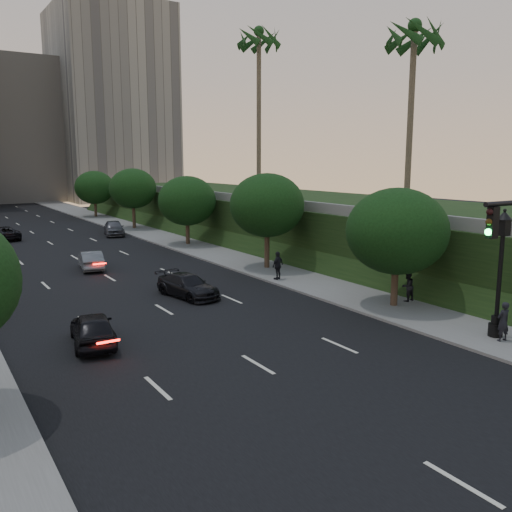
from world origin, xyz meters
TOP-DOWN VIEW (x-y plane):
  - ground at (0.00, 0.00)m, footprint 160.00×160.00m
  - road_surface at (0.00, 30.00)m, footprint 16.00×140.00m
  - sidewalk_right at (10.25, 30.00)m, footprint 4.50×140.00m
  - embankment at (22.00, 28.00)m, footprint 18.00×90.00m
  - parapet_wall at (13.50, 28.00)m, footprint 0.35×90.00m
  - office_block_mid at (6.00, 102.00)m, footprint 22.00×18.00m
  - office_block_right at (24.00, 96.00)m, footprint 20.00×22.00m
  - tree_right_a at (10.30, 8.00)m, footprint 5.20×5.20m
  - tree_right_b at (10.30, 20.00)m, footprint 5.20×5.20m
  - tree_right_c at (10.30, 33.00)m, footprint 5.20×5.20m
  - tree_right_d at (10.30, 47.00)m, footprint 5.20×5.20m
  - tree_right_e at (10.30, 62.00)m, footprint 5.20×5.20m
  - palm_mid at (17.50, 14.00)m, footprint 3.20×3.20m
  - palm_far at (16.00, 30.00)m, footprint 3.20×3.20m
  - street_lamp at (10.19, 2.07)m, footprint 0.64×0.64m
  - sedan_near_left at (-4.57, 10.56)m, footprint 2.34×4.34m
  - sedan_mid_left at (-0.20, 26.55)m, footprint 2.03×4.22m
  - sedan_far_left at (-3.40, 45.50)m, footprint 2.97×5.10m
  - sedan_near_right at (2.21, 15.80)m, footprint 2.56×4.67m
  - sedan_far_right at (6.68, 42.91)m, footprint 2.85×4.92m
  - pedestrian_a at (9.88, 1.55)m, footprint 0.66×0.49m
  - pedestrian_b at (11.50, 8.20)m, footprint 0.82×0.65m
  - pedestrian_c at (8.70, 16.33)m, footprint 1.14×0.77m

SIDE VIEW (x-z plane):
  - ground at x=0.00m, z-range 0.00..0.00m
  - road_surface at x=0.00m, z-range 0.00..0.02m
  - sidewalk_right at x=10.25m, z-range 0.00..0.15m
  - sedan_near_right at x=2.21m, z-range 0.00..1.28m
  - sedan_mid_left at x=-0.20m, z-range 0.00..1.33m
  - sedan_far_left at x=-3.40m, z-range 0.00..1.34m
  - sedan_near_left at x=-4.57m, z-range 0.00..1.40m
  - sedan_far_right at x=6.68m, z-range 0.00..1.57m
  - pedestrian_b at x=11.50m, z-range 0.15..1.79m
  - pedestrian_a at x=9.88m, z-range 0.15..1.82m
  - pedestrian_c at x=8.70m, z-range 0.15..1.94m
  - embankment at x=22.00m, z-range 0.00..4.00m
  - street_lamp at x=10.19m, z-range -0.18..5.44m
  - tree_right_a at x=10.30m, z-range 0.90..7.14m
  - tree_right_c at x=10.30m, z-range 0.90..7.14m
  - tree_right_e at x=10.30m, z-range 0.90..7.14m
  - parapet_wall at x=13.50m, z-range 4.00..4.70m
  - tree_right_b at x=10.30m, z-range 1.15..7.88m
  - tree_right_d at x=10.30m, z-range 1.15..7.88m
  - office_block_mid at x=6.00m, z-range 0.00..26.00m
  - palm_mid at x=17.50m, z-range 8.82..21.82m
  - palm_far at x=16.00m, z-range 9.89..25.39m
  - office_block_right at x=24.00m, z-range 0.00..36.00m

